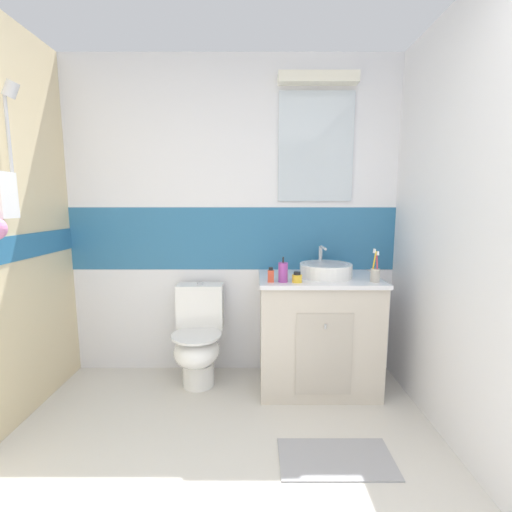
# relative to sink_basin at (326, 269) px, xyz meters

# --- Properties ---
(ground_plane) EXTENTS (3.20, 3.48, 0.04)m
(ground_plane) POSITION_rel_sink_basin_xyz_m (-0.70, -0.92, -0.92)
(ground_plane) COLOR beige
(wall_back_tiled) EXTENTS (3.20, 0.20, 2.50)m
(wall_back_tiled) POSITION_rel_sink_basin_xyz_m (-0.69, 0.33, 0.36)
(wall_back_tiled) COLOR white
(wall_back_tiled) RESTS_ON ground_plane
(wall_right_plain) EXTENTS (0.10, 3.48, 2.50)m
(wall_right_plain) POSITION_rel_sink_basin_xyz_m (0.65, -0.92, 0.35)
(wall_right_plain) COLOR white
(wall_right_plain) RESTS_ON ground_plane
(vanity_cabinet) EXTENTS (0.87, 0.59, 0.85)m
(vanity_cabinet) POSITION_rel_sink_basin_xyz_m (-0.05, -0.00, -0.48)
(vanity_cabinet) COLOR beige
(vanity_cabinet) RESTS_ON ground_plane
(sink_basin) EXTENTS (0.38, 0.42, 0.21)m
(sink_basin) POSITION_rel_sink_basin_xyz_m (0.00, 0.00, 0.00)
(sink_basin) COLOR white
(sink_basin) RESTS_ON vanity_cabinet
(toilet) EXTENTS (0.37, 0.50, 0.77)m
(toilet) POSITION_rel_sink_basin_xyz_m (-0.95, 0.04, -0.55)
(toilet) COLOR white
(toilet) RESTS_ON ground_plane
(toothbrush_cup) EXTENTS (0.06, 0.06, 0.23)m
(toothbrush_cup) POSITION_rel_sink_basin_xyz_m (0.30, -0.18, 0.00)
(toothbrush_cup) COLOR #B2ADA3
(toothbrush_cup) RESTS_ON vanity_cabinet
(soap_dispenser) EXTENTS (0.06, 0.06, 0.18)m
(soap_dispenser) POSITION_rel_sink_basin_xyz_m (-0.33, -0.18, 0.02)
(soap_dispenser) COLOR #993F99
(soap_dispenser) RESTS_ON vanity_cabinet
(hair_gel_jar) EXTENTS (0.07, 0.07, 0.07)m
(hair_gel_jar) POSITION_rel_sink_basin_xyz_m (-0.23, -0.19, -0.02)
(hair_gel_jar) COLOR yellow
(hair_gel_jar) RESTS_ON vanity_cabinet
(perfume_flask_small) EXTENTS (0.04, 0.03, 0.10)m
(perfume_flask_small) POSITION_rel_sink_basin_xyz_m (-0.41, -0.19, -0.00)
(perfume_flask_small) COLOR #D84C33
(perfume_flask_small) RESTS_ON vanity_cabinet
(bath_mat) EXTENTS (0.62, 0.32, 0.01)m
(bath_mat) POSITION_rel_sink_basin_xyz_m (-0.08, -0.80, -0.90)
(bath_mat) COLOR #99999E
(bath_mat) RESTS_ON ground_plane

